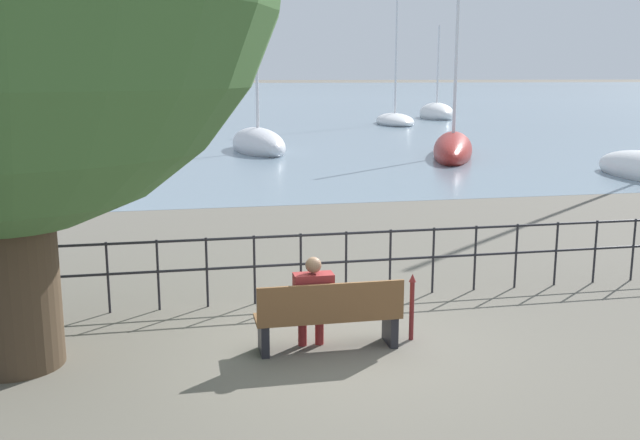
# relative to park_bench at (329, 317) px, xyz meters

# --- Properties ---
(ground_plane) EXTENTS (1000.00, 1000.00, 0.00)m
(ground_plane) POSITION_rel_park_bench_xyz_m (0.00, 0.06, -0.43)
(ground_plane) COLOR #605B51
(harbor_water) EXTENTS (600.00, 300.00, 0.01)m
(harbor_water) POSITION_rel_park_bench_xyz_m (0.00, 160.04, -0.43)
(harbor_water) COLOR slate
(harbor_water) RESTS_ON ground_plane
(park_bench) EXTENTS (1.82, 0.45, 0.90)m
(park_bench) POSITION_rel_park_bench_xyz_m (0.00, 0.00, 0.00)
(park_bench) COLOR brown
(park_bench) RESTS_ON ground_plane
(seated_person_left) EXTENTS (0.49, 0.35, 1.20)m
(seated_person_left) POSITION_rel_park_bench_xyz_m (-0.19, 0.08, 0.23)
(seated_person_left) COLOR maroon
(seated_person_left) RESTS_ON ground_plane
(promenade_railing) EXTENTS (12.65, 0.04, 1.05)m
(promenade_railing) POSITION_rel_park_bench_xyz_m (0.00, 2.01, 0.26)
(promenade_railing) COLOR black
(promenade_railing) RESTS_ON ground_plane
(closed_umbrella) EXTENTS (0.09, 0.09, 0.88)m
(closed_umbrella) POSITION_rel_park_bench_xyz_m (1.12, 0.14, 0.06)
(closed_umbrella) COLOR maroon
(closed_umbrella) RESTS_ON ground_plane
(sailboat_1) EXTENTS (3.67, 6.55, 7.71)m
(sailboat_1) POSITION_rel_park_bench_xyz_m (18.64, 45.86, -0.07)
(sailboat_1) COLOR white
(sailboat_1) RESTS_ON ground_plane
(sailboat_3) EXTENTS (2.73, 5.78, 9.20)m
(sailboat_3) POSITION_rel_park_bench_xyz_m (1.84, 23.58, -0.09)
(sailboat_3) COLOR silver
(sailboat_3) RESTS_ON ground_plane
(sailboat_4) EXTENTS (4.51, 7.93, 7.23)m
(sailboat_4) POSITION_rel_park_bench_xyz_m (9.74, 20.22, -0.13)
(sailboat_4) COLOR maroon
(sailboat_4) RESTS_ON ground_plane
(sailboat_5) EXTENTS (3.18, 6.39, 12.18)m
(sailboat_5) POSITION_rel_park_bench_xyz_m (13.31, 39.86, -0.14)
(sailboat_5) COLOR white
(sailboat_5) RESTS_ON ground_plane
(harbor_lighthouse) EXTENTS (5.93, 5.93, 22.22)m
(harbor_lighthouse) POSITION_rel_park_bench_xyz_m (-14.95, 139.28, 9.90)
(harbor_lighthouse) COLOR white
(harbor_lighthouse) RESTS_ON ground_plane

